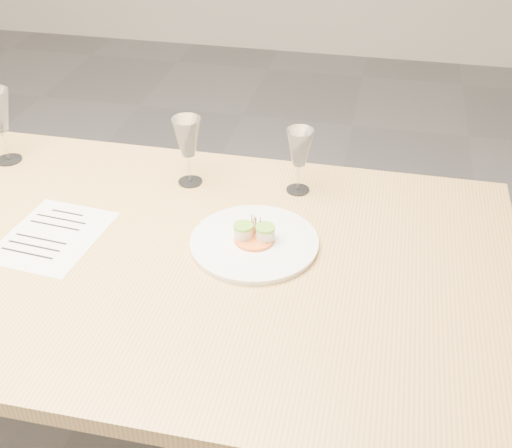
% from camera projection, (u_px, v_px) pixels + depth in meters
% --- Properties ---
extents(ground, '(7.00, 7.00, 0.00)m').
position_uv_depth(ground, '(76.00, 425.00, 2.03)').
color(ground, slate).
rests_on(ground, ground).
extents(dining_table, '(2.40, 1.00, 0.75)m').
position_uv_depth(dining_table, '(33.00, 254.00, 1.64)').
color(dining_table, tan).
rests_on(dining_table, ground).
extents(dinner_plate, '(0.31, 0.31, 0.08)m').
position_uv_depth(dinner_plate, '(254.00, 241.00, 1.56)').
color(dinner_plate, white).
rests_on(dinner_plate, dining_table).
extents(recipe_sheet, '(0.25, 0.31, 0.00)m').
position_uv_depth(recipe_sheet, '(53.00, 236.00, 1.59)').
color(recipe_sheet, white).
rests_on(recipe_sheet, dining_table).
extents(wine_glass_2, '(0.08, 0.08, 0.20)m').
position_uv_depth(wine_glass_2, '(187.00, 139.00, 1.73)').
color(wine_glass_2, white).
rests_on(wine_glass_2, dining_table).
extents(wine_glass_3, '(0.07, 0.07, 0.18)m').
position_uv_depth(wine_glass_3, '(300.00, 149.00, 1.70)').
color(wine_glass_3, white).
rests_on(wine_glass_3, dining_table).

